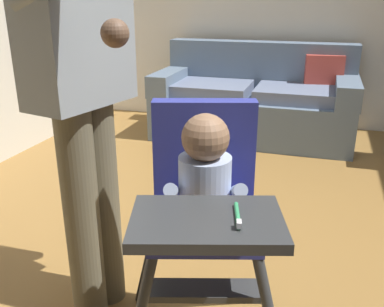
{
  "coord_description": "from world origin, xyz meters",
  "views": [
    {
      "loc": [
        0.24,
        -1.91,
        1.27
      ],
      "look_at": [
        -0.16,
        -0.64,
        0.77
      ],
      "focal_mm": 39.7,
      "sensor_mm": 36.0,
      "label": 1
    }
  ],
  "objects": [
    {
      "name": "ground",
      "position": [
        0.0,
        0.0,
        -0.05
      ],
      "size": [
        6.0,
        6.65,
        0.1
      ],
      "primitive_type": "cube",
      "color": "olive"
    },
    {
      "name": "couch",
      "position": [
        -0.36,
        2.04,
        0.33
      ],
      "size": [
        1.83,
        0.86,
        0.86
      ],
      "rotation": [
        0.0,
        0.0,
        -1.57
      ],
      "color": "slate",
      "rests_on": "ground"
    },
    {
      "name": "high_chair",
      "position": [
        -0.1,
        -0.69,
        0.65
      ],
      "size": [
        0.74,
        0.83,
        0.94
      ],
      "rotation": [
        0.0,
        0.0,
        -1.28
      ],
      "color": "#363739",
      "rests_on": "ground"
    },
    {
      "name": "adult_standing",
      "position": [
        -0.59,
        -0.57,
        0.94
      ],
      "size": [
        0.51,
        0.57,
        1.66
      ],
      "rotation": [
        0.0,
        0.0,
        -0.23
      ],
      "color": "#665F49",
      "rests_on": "ground"
    }
  ]
}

